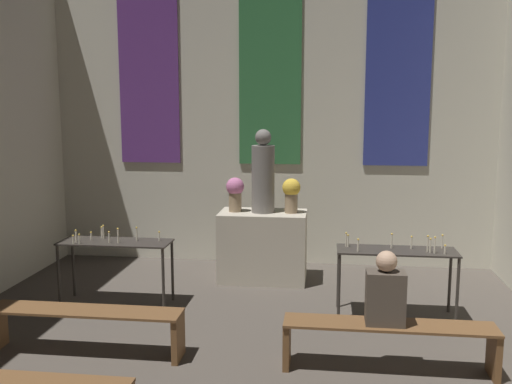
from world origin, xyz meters
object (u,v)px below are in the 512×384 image
at_px(pew_back_right, 389,337).
at_px(person_seated, 385,292).
at_px(candle_rack_right, 397,258).
at_px(pew_back_left, 85,322).
at_px(altar, 263,246).
at_px(candle_rack_left, 115,249).
at_px(flower_vase_right, 291,193).
at_px(flower_vase_left, 235,192).
at_px(statue, 263,175).

xyz_separation_m(pew_back_right, person_seated, (-0.04, -0.00, 0.43)).
distance_m(candle_rack_right, pew_back_right, 1.54).
bearing_deg(pew_back_left, altar, 60.95).
xyz_separation_m(candle_rack_left, pew_back_left, (0.23, -1.47, -0.37)).
xyz_separation_m(altar, flower_vase_right, (0.40, -0.00, 0.78)).
height_order(flower_vase_left, flower_vase_right, same).
height_order(flower_vase_right, candle_rack_right, flower_vase_right).
distance_m(candle_rack_left, pew_back_right, 3.57).
xyz_separation_m(flower_vase_left, candle_rack_right, (2.13, -1.22, -0.56)).
xyz_separation_m(statue, flower_vase_right, (0.40, -0.00, -0.25)).
xyz_separation_m(statue, pew_back_right, (1.50, -2.70, -1.19)).
bearing_deg(statue, pew_back_left, -119.05).
relative_size(altar, flower_vase_right, 2.52).
bearing_deg(candle_rack_right, statue, 144.73).
xyz_separation_m(altar, flower_vase_left, (-0.40, -0.00, 0.78)).
bearing_deg(pew_back_right, altar, 119.05).
relative_size(flower_vase_left, flower_vase_right, 1.00).
distance_m(candle_rack_left, candle_rack_right, 3.46).
bearing_deg(flower_vase_left, candle_rack_left, -137.40).
bearing_deg(candle_rack_right, pew_back_right, -98.89).
xyz_separation_m(candle_rack_right, pew_back_right, (-0.23, -1.48, -0.37)).
relative_size(flower_vase_right, pew_back_right, 0.25).
relative_size(flower_vase_left, pew_back_left, 0.25).
bearing_deg(statue, flower_vase_left, -180.00).
height_order(altar, candle_rack_left, candle_rack_left).
relative_size(flower_vase_right, person_seated, 0.70).
bearing_deg(pew_back_left, statue, 60.95).
distance_m(pew_back_right, person_seated, 0.43).
bearing_deg(flower_vase_left, flower_vase_right, 0.00).
relative_size(candle_rack_left, candle_rack_right, 1.00).
bearing_deg(flower_vase_right, pew_back_left, -125.14).
bearing_deg(statue, altar, 0.00).
distance_m(pew_back_left, person_seated, 2.99).
relative_size(pew_back_left, pew_back_right, 1.00).
xyz_separation_m(flower_vase_right, person_seated, (1.06, -2.70, -0.50)).
relative_size(candle_rack_left, person_seated, 1.99).
distance_m(candle_rack_right, person_seated, 1.50).
relative_size(pew_back_left, person_seated, 2.82).
relative_size(statue, flower_vase_right, 2.40).
distance_m(flower_vase_right, person_seated, 2.94).
height_order(candle_rack_right, person_seated, person_seated).
distance_m(altar, candle_rack_left, 2.13).
distance_m(statue, candle_rack_left, 2.27).
xyz_separation_m(candle_rack_right, pew_back_left, (-3.23, -1.48, -0.37)).
bearing_deg(pew_back_left, pew_back_right, 0.00).
bearing_deg(person_seated, flower_vase_right, 111.35).
distance_m(flower_vase_left, candle_rack_right, 2.52).
relative_size(flower_vase_left, pew_back_right, 0.25).
distance_m(altar, candle_rack_right, 2.13).
relative_size(flower_vase_right, pew_back_left, 0.25).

